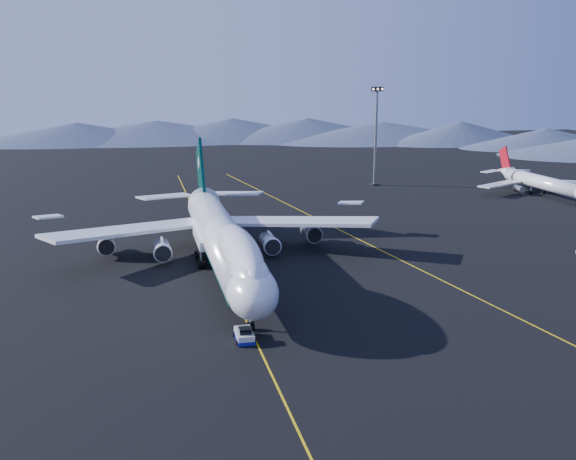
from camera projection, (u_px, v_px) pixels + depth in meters
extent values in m
plane|color=black|center=(223.00, 271.00, 106.93)|extent=(500.00, 500.00, 0.00)
cube|color=#E0B50D|center=(223.00, 271.00, 106.93)|extent=(0.25, 220.00, 0.01)
cube|color=#E0B50D|center=(371.00, 245.00, 123.14)|extent=(28.08, 198.09, 0.01)
cone|color=#424E66|center=(77.00, 131.00, 315.40)|extent=(100.00, 100.00, 12.00)
cone|color=#424E66|center=(233.00, 128.00, 333.48)|extent=(100.00, 100.00, 12.00)
cone|color=#424E66|center=(383.00, 129.00, 326.73)|extent=(100.00, 100.00, 12.00)
cone|color=#424E66|center=(546.00, 134.00, 295.87)|extent=(100.00, 100.00, 12.00)
cylinder|color=silver|center=(222.00, 238.00, 105.63)|extent=(6.50, 56.00, 6.50)
ellipsoid|color=silver|center=(252.00, 292.00, 79.13)|extent=(6.50, 10.40, 6.50)
ellipsoid|color=silver|center=(239.00, 253.00, 87.54)|extent=(5.13, 25.16, 5.85)
cube|color=black|center=(255.00, 288.00, 76.96)|extent=(3.60, 1.61, 1.29)
cone|color=silver|center=(201.00, 198.00, 136.68)|extent=(6.50, 12.00, 6.50)
cube|color=#03312C|center=(221.00, 242.00, 106.79)|extent=(6.24, 60.00, 1.10)
cube|color=silver|center=(218.00, 237.00, 111.09)|extent=(7.50, 13.00, 1.60)
cube|color=silver|center=(132.00, 230.00, 113.35)|extent=(30.62, 23.28, 2.83)
cube|color=silver|center=(291.00, 221.00, 119.87)|extent=(30.62, 23.28, 2.83)
cylinder|color=slate|center=(162.00, 249.00, 111.33)|extent=(2.90, 5.50, 2.90)
cylinder|color=slate|center=(107.00, 243.00, 115.35)|extent=(2.90, 5.50, 2.90)
cylinder|color=slate|center=(269.00, 243.00, 115.61)|extent=(2.90, 5.50, 2.90)
cylinder|color=slate|center=(310.00, 232.00, 123.89)|extent=(2.90, 5.50, 2.90)
cube|color=#03312C|center=(201.00, 175.00, 134.57)|extent=(0.55, 14.11, 15.94)
cube|color=silver|center=(165.00, 196.00, 136.32)|extent=(12.39, 9.47, 0.98)
cube|color=silver|center=(235.00, 193.00, 139.69)|extent=(12.39, 9.47, 0.98)
cylinder|color=black|center=(251.00, 326.00, 81.72)|extent=(0.90, 1.10, 1.10)
cube|color=silver|center=(244.00, 335.00, 78.53)|extent=(2.07, 4.05, 1.01)
cube|color=navy|center=(244.00, 338.00, 78.62)|extent=(2.17, 4.24, 0.46)
cube|color=black|center=(244.00, 329.00, 78.36)|extent=(1.49, 1.49, 0.82)
cylinder|color=silver|center=(542.00, 183.00, 174.58)|extent=(3.74, 31.52, 3.74)
cone|color=silver|center=(505.00, 172.00, 192.20)|extent=(3.74, 6.89, 3.74)
cube|color=silver|center=(500.00, 184.00, 177.21)|extent=(16.54, 11.17, 0.34)
cube|color=silver|center=(562.00, 181.00, 181.64)|extent=(16.54, 11.17, 0.34)
cylinder|color=slate|center=(519.00, 189.00, 176.15)|extent=(1.87, 3.45, 1.87)
cylinder|color=slate|center=(554.00, 187.00, 178.59)|extent=(1.87, 3.45, 1.87)
cube|color=maroon|center=(505.00, 159.00, 191.80)|extent=(0.34, 6.72, 7.94)
cylinder|color=black|center=(374.00, 184.00, 192.26)|extent=(2.67, 2.67, 0.45)
cylinder|color=slate|center=(376.00, 138.00, 189.09)|extent=(0.78, 0.78, 27.83)
cube|color=black|center=(377.00, 89.00, 185.78)|extent=(3.56, 0.89, 1.34)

